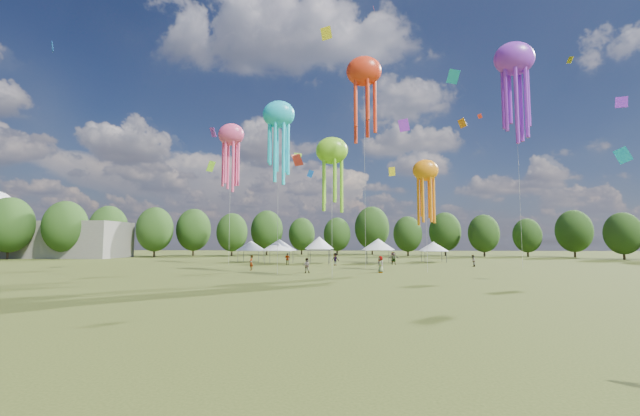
{
  "coord_description": "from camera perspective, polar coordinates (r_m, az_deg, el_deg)",
  "views": [
    {
      "loc": [
        -0.96,
        -13.77,
        3.58
      ],
      "look_at": [
        -3.16,
        15.0,
        6.0
      ],
      "focal_mm": 22.63,
      "sensor_mm": 36.0,
      "label": 1
    }
  ],
  "objects": [
    {
      "name": "spectator_near",
      "position": [
        46.66,
        -1.92,
        -8.14
      ],
      "size": [
        0.83,
        0.65,
        1.71
      ],
      "primitive_type": "imported",
      "rotation": [
        0.0,
        0.0,
        3.14
      ],
      "color": "gray",
      "rests_on": "ground"
    },
    {
      "name": "hangar",
      "position": [
        111.37,
        -35.33,
        -3.69
      ],
      "size": [
        40.0,
        12.0,
        8.0
      ],
      "primitive_type": "cube",
      "color": "gray",
      "rests_on": "ground"
    },
    {
      "name": "ground",
      "position": [
        14.26,
        8.58,
        -19.29
      ],
      "size": [
        300.0,
        300.0,
        0.0
      ],
      "primitive_type": "plane",
      "color": "#384416",
      "rests_on": "ground"
    },
    {
      "name": "treeline",
      "position": [
        76.39,
        2.2,
        -2.56
      ],
      "size": [
        201.57,
        95.24,
        13.43
      ],
      "color": "#38281C",
      "rests_on": "ground"
    },
    {
      "name": "small_kites",
      "position": [
        61.48,
        8.81,
        19.33
      ],
      "size": [
        77.88,
        66.26,
        46.47
      ],
      "color": "#1BCDEC",
      "rests_on": "ground"
    },
    {
      "name": "spectators_far",
      "position": [
        60.56,
        6.78,
        -7.27
      ],
      "size": [
        30.78,
        25.99,
        1.92
      ],
      "color": "gray",
      "rests_on": "ground"
    },
    {
      "name": "show_kites",
      "position": [
        57.54,
        9.97,
        13.82
      ],
      "size": [
        46.99,
        24.47,
        31.72
      ],
      "color": "#1BCDEC",
      "rests_on": "ground"
    },
    {
      "name": "festival_tents",
      "position": [
        67.98,
        1.56,
        -5.24
      ],
      "size": [
        37.3,
        12.7,
        4.43
      ],
      "color": "#47474C",
      "rests_on": "ground"
    }
  ]
}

